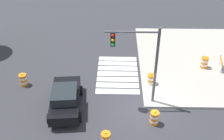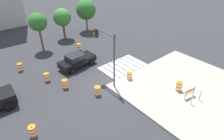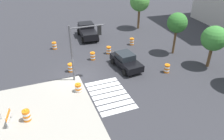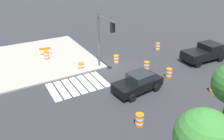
# 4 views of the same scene
# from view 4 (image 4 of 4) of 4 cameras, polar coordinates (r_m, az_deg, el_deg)

# --- Properties ---
(ground_plane) EXTENTS (120.00, 120.00, 0.00)m
(ground_plane) POSITION_cam_4_polar(r_m,az_deg,el_deg) (22.34, -1.25, 0.62)
(ground_plane) COLOR #2D2D33
(sidewalk_corner) EXTENTS (12.00, 12.00, 0.15)m
(sidewalk_corner) POSITION_cam_4_polar(r_m,az_deg,el_deg) (25.78, -19.73, 2.86)
(sidewalk_corner) COLOR #9E998E
(sidewalk_corner) RESTS_ON ground
(crosswalk_stripes) EXTENTS (5.10, 3.20, 0.02)m
(crosswalk_stripes) POSITION_cam_4_polar(r_m,az_deg,el_deg) (19.43, -9.02, -4.00)
(crosswalk_stripes) COLOR silver
(crosswalk_stripes) RESTS_ON ground
(sports_car) EXTENTS (4.44, 2.43, 1.63)m
(sports_car) POSITION_cam_4_polar(r_m,az_deg,el_deg) (18.14, 7.00, -3.31)
(sports_car) COLOR black
(sports_car) RESTS_ON ground
(pickup_truck) EXTENTS (5.27, 2.62, 1.92)m
(pickup_truck) POSITION_cam_4_polar(r_m,az_deg,el_deg) (25.83, 23.66, 4.36)
(pickup_truck) COLOR black
(pickup_truck) RESTS_ON ground
(traffic_barrel_near_corner) EXTENTS (0.56, 0.56, 1.02)m
(traffic_barrel_near_corner) POSITION_cam_4_polar(r_m,az_deg,el_deg) (23.18, 1.14, 2.87)
(traffic_barrel_near_corner) COLOR orange
(traffic_barrel_near_corner) RESTS_ON ground
(traffic_barrel_crosswalk_end) EXTENTS (0.56, 0.56, 1.02)m
(traffic_barrel_crosswalk_end) POSITION_cam_4_polar(r_m,az_deg,el_deg) (19.96, 25.47, -4.18)
(traffic_barrel_crosswalk_end) COLOR orange
(traffic_barrel_crosswalk_end) RESTS_ON ground
(traffic_barrel_median_near) EXTENTS (0.56, 0.56, 1.02)m
(traffic_barrel_median_near) POSITION_cam_4_polar(r_m,az_deg,el_deg) (14.76, 7.32, -13.03)
(traffic_barrel_median_near) COLOR orange
(traffic_barrel_median_near) RESTS_ON ground
(traffic_barrel_median_far) EXTENTS (0.56, 0.56, 1.02)m
(traffic_barrel_median_far) POSITION_cam_4_polar(r_m,az_deg,el_deg) (21.70, -8.22, 0.84)
(traffic_barrel_median_far) COLOR orange
(traffic_barrel_median_far) RESTS_ON ground
(traffic_barrel_far_curb) EXTENTS (0.56, 0.56, 1.02)m
(traffic_barrel_far_curb) POSITION_cam_4_polar(r_m,az_deg,el_deg) (21.96, 9.16, 1.09)
(traffic_barrel_far_curb) COLOR orange
(traffic_barrel_far_curb) RESTS_ON ground
(traffic_barrel_lane_center) EXTENTS (0.56, 0.56, 1.02)m
(traffic_barrel_lane_center) POSITION_cam_4_polar(r_m,az_deg,el_deg) (27.36, 12.06, 6.10)
(traffic_barrel_lane_center) COLOR orange
(traffic_barrel_lane_center) RESTS_ON ground
(traffic_barrel_opposite_curb) EXTENTS (0.56, 0.56, 1.02)m
(traffic_barrel_opposite_curb) POSITION_cam_4_polar(r_m,az_deg,el_deg) (20.99, 14.90, -0.78)
(traffic_barrel_opposite_curb) COLOR orange
(traffic_barrel_opposite_curb) RESTS_ON ground
(traffic_barrel_on_sidewalk) EXTENTS (0.56, 0.56, 1.02)m
(traffic_barrel_on_sidewalk) POSITION_cam_4_polar(r_m,az_deg,el_deg) (25.00, -17.04, 3.86)
(traffic_barrel_on_sidewalk) COLOR orange
(traffic_barrel_on_sidewalk) RESTS_ON sidewalk_corner
(construction_barricade) EXTENTS (1.36, 0.99, 1.00)m
(construction_barricade) POSITION_cam_4_polar(r_m,az_deg,el_deg) (26.26, -17.42, 5.18)
(construction_barricade) COLOR silver
(construction_barricade) RESTS_ON sidewalk_corner
(traffic_light_pole) EXTENTS (0.47, 3.29, 5.50)m
(traffic_light_pole) POSITION_cam_4_polar(r_m,az_deg,el_deg) (20.19, -2.10, 9.66)
(traffic_light_pole) COLOR #4C4C51
(traffic_light_pole) RESTS_ON sidewalk_corner
(street_tree_streetside_near) EXTENTS (2.60, 2.60, 4.56)m
(street_tree_streetside_near) POSITION_cam_4_polar(r_m,az_deg,el_deg) (10.18, 23.37, -16.50)
(street_tree_streetside_near) COLOR brown
(street_tree_streetside_near) RESTS_ON ground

